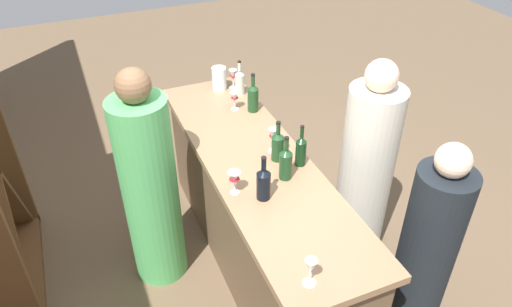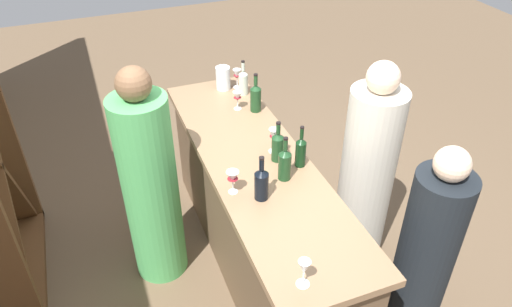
# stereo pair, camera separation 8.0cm
# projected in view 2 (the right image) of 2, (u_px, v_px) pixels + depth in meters

# --- Properties ---
(ground_plane) EXTENTS (12.00, 12.00, 0.00)m
(ground_plane) POSITION_uv_depth(u_px,v_px,m) (256.00, 259.00, 3.70)
(ground_plane) COLOR brown
(bar_counter) EXTENTS (2.38, 0.66, 0.95)m
(bar_counter) POSITION_uv_depth(u_px,v_px,m) (256.00, 213.00, 3.43)
(bar_counter) COLOR brown
(bar_counter) RESTS_ON ground
(wine_bottle_leftmost_near_black) EXTENTS (0.08, 0.08, 0.29)m
(wine_bottle_leftmost_near_black) POSITION_uv_depth(u_px,v_px,m) (261.00, 183.00, 2.78)
(wine_bottle_leftmost_near_black) COLOR black
(wine_bottle_leftmost_near_black) RESTS_ON bar_counter
(wine_bottle_second_left_olive_green) EXTENTS (0.08, 0.08, 0.30)m
(wine_bottle_second_left_olive_green) POSITION_uv_depth(u_px,v_px,m) (285.00, 163.00, 2.93)
(wine_bottle_second_left_olive_green) COLOR #193D1E
(wine_bottle_second_left_olive_green) RESTS_ON bar_counter
(wine_bottle_center_dark_green) EXTENTS (0.07, 0.07, 0.29)m
(wine_bottle_center_dark_green) POSITION_uv_depth(u_px,v_px,m) (301.00, 151.00, 3.04)
(wine_bottle_center_dark_green) COLOR black
(wine_bottle_center_dark_green) RESTS_ON bar_counter
(wine_bottle_second_right_olive_green) EXTENTS (0.08, 0.08, 0.29)m
(wine_bottle_second_right_olive_green) POSITION_uv_depth(u_px,v_px,m) (278.00, 146.00, 3.09)
(wine_bottle_second_right_olive_green) COLOR #193D1E
(wine_bottle_second_right_olive_green) RESTS_ON bar_counter
(wine_bottle_rightmost_olive_green) EXTENTS (0.08, 0.08, 0.31)m
(wine_bottle_rightmost_olive_green) POSITION_uv_depth(u_px,v_px,m) (256.00, 97.00, 3.60)
(wine_bottle_rightmost_olive_green) COLOR #193D1E
(wine_bottle_rightmost_olive_green) RESTS_ON bar_counter
(wine_bottle_far_right_clear_pale) EXTENTS (0.07, 0.07, 0.29)m
(wine_bottle_far_right_clear_pale) POSITION_uv_depth(u_px,v_px,m) (243.00, 82.00, 3.82)
(wine_bottle_far_right_clear_pale) COLOR #B7C6B2
(wine_bottle_far_right_clear_pale) RESTS_ON bar_counter
(wine_glass_near_left) EXTENTS (0.07, 0.07, 0.16)m
(wine_glass_near_left) POSITION_uv_depth(u_px,v_px,m) (237.00, 75.00, 3.91)
(wine_glass_near_left) COLOR white
(wine_glass_near_left) RESTS_ON bar_counter
(wine_glass_near_center) EXTENTS (0.07, 0.07, 0.18)m
(wine_glass_near_center) POSITION_uv_depth(u_px,v_px,m) (274.00, 136.00, 3.16)
(wine_glass_near_center) COLOR white
(wine_glass_near_center) RESTS_ON bar_counter
(wine_glass_near_right) EXTENTS (0.07, 0.07, 0.15)m
(wine_glass_near_right) POSITION_uv_depth(u_px,v_px,m) (237.00, 97.00, 3.63)
(wine_glass_near_right) COLOR white
(wine_glass_near_right) RESTS_ON bar_counter
(wine_glass_far_left) EXTENTS (0.07, 0.07, 0.16)m
(wine_glass_far_left) POSITION_uv_depth(u_px,v_px,m) (304.00, 269.00, 2.26)
(wine_glass_far_left) COLOR white
(wine_glass_far_left) RESTS_ON bar_counter
(wine_glass_far_center) EXTENTS (0.08, 0.08, 0.15)m
(wine_glass_far_center) POSITION_uv_depth(u_px,v_px,m) (233.00, 178.00, 2.82)
(wine_glass_far_center) COLOR white
(wine_glass_far_center) RESTS_ON bar_counter
(water_pitcher) EXTENTS (0.12, 0.12, 0.19)m
(water_pitcher) POSITION_uv_depth(u_px,v_px,m) (223.00, 78.00, 3.90)
(water_pitcher) COLOR silver
(water_pitcher) RESTS_ON bar_counter
(person_left_guest) EXTENTS (0.45, 0.45, 1.59)m
(person_left_guest) POSITION_uv_depth(u_px,v_px,m) (367.00, 174.00, 3.38)
(person_left_guest) COLOR beige
(person_left_guest) RESTS_ON ground
(person_center_guest) EXTENTS (0.44, 0.44, 1.42)m
(person_center_guest) POSITION_uv_depth(u_px,v_px,m) (426.00, 254.00, 2.88)
(person_center_guest) COLOR black
(person_center_guest) RESTS_ON ground
(person_right_guest) EXTENTS (0.42, 0.42, 1.64)m
(person_right_guest) POSITION_uv_depth(u_px,v_px,m) (150.00, 188.00, 3.23)
(person_right_guest) COLOR #4CA559
(person_right_guest) RESTS_ON ground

